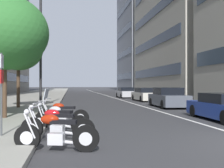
% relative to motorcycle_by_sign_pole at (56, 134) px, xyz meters
% --- Properties ---
extents(sidewalk_right_plaza, '(160.00, 8.90, 0.15)m').
position_rel_motorcycle_by_sign_pole_xyz_m(sidewalk_right_plaza, '(29.77, 4.95, -0.35)').
color(sidewalk_right_plaza, gray).
rests_on(sidewalk_right_plaza, ground).
extents(lane_centre_stripe, '(110.00, 0.16, 0.01)m').
position_rel_motorcycle_by_sign_pole_xyz_m(lane_centre_stripe, '(34.77, -5.81, -0.42)').
color(lane_centre_stripe, silver).
rests_on(lane_centre_stripe, ground).
extents(motorcycle_by_sign_pole, '(0.73, 2.10, 1.11)m').
position_rel_motorcycle_by_sign_pole_xyz_m(motorcycle_by_sign_pole, '(0.00, 0.00, 0.00)').
color(motorcycle_by_sign_pole, black).
rests_on(motorcycle_by_sign_pole, ground).
extents(motorcycle_mid_row, '(0.83, 2.19, 1.11)m').
position_rel_motorcycle_by_sign_pole_xyz_m(motorcycle_mid_row, '(1.36, 0.03, 0.00)').
color(motorcycle_mid_row, black).
rests_on(motorcycle_mid_row, ground).
extents(motorcycle_far_end_row, '(1.23, 1.96, 1.09)m').
position_rel_motorcycle_by_sign_pole_xyz_m(motorcycle_far_end_row, '(2.87, 0.04, -0.01)').
color(motorcycle_far_end_row, black).
rests_on(motorcycle_far_end_row, ground).
extents(motorcycle_second_in_row, '(0.72, 2.10, 1.49)m').
position_rel_motorcycle_by_sign_pole_xyz_m(motorcycle_second_in_row, '(4.28, -0.02, 0.02)').
color(motorcycle_second_in_row, black).
rests_on(motorcycle_second_in_row, ground).
extents(car_following_behind, '(4.54, 2.00, 1.45)m').
position_rel_motorcycle_by_sign_pole_xyz_m(car_following_behind, '(12.62, -7.47, 0.25)').
color(car_following_behind, '#4C515B').
rests_on(car_following_behind, ground).
extents(car_lead_in_lane, '(4.43, 2.03, 1.35)m').
position_rel_motorcycle_by_sign_pole_xyz_m(car_lead_in_lane, '(20.34, -7.88, 0.22)').
color(car_lead_in_lane, beige).
rests_on(car_lead_in_lane, ground).
extents(car_far_down_avenue, '(4.29, 1.93, 1.33)m').
position_rel_motorcycle_by_sign_pole_xyz_m(car_far_down_avenue, '(27.94, -7.36, 0.21)').
color(car_far_down_avenue, '#B7B7BC').
rests_on(car_far_down_avenue, ground).
extents(parking_sign_by_curb, '(0.32, 0.06, 2.43)m').
position_rel_motorcycle_by_sign_pole_xyz_m(parking_sign_by_curb, '(1.57, 1.64, 1.25)').
color(parking_sign_by_curb, '#47494C').
rests_on(parking_sign_by_curb, sidewalk_right_plaza).
extents(street_lamp_with_banners, '(1.26, 2.24, 8.15)m').
position_rel_motorcycle_by_sign_pole_xyz_m(street_lamp_with_banners, '(13.10, 1.40, 4.55)').
color(street_lamp_with_banners, '#232326').
rests_on(street_lamp_with_banners, sidewalk_right_plaza).
extents(street_tree_near_plaza_corner, '(3.99, 3.99, 5.57)m').
position_rel_motorcycle_by_sign_pole_xyz_m(street_tree_near_plaza_corner, '(6.25, 2.61, 3.60)').
color(street_tree_near_plaza_corner, '#473323').
rests_on(street_tree_near_plaza_corner, sidewalk_right_plaza).
extents(street_tree_mid_sidewalk, '(3.18, 3.18, 5.16)m').
position_rel_motorcycle_by_sign_pole_xyz_m(street_tree_mid_sidewalk, '(12.14, 3.05, 3.52)').
color(street_tree_mid_sidewalk, '#473323').
rests_on(street_tree_mid_sidewalk, sidewalk_right_plaza).
extents(office_tower_mid_left, '(20.63, 19.45, 47.91)m').
position_rel_motorcycle_by_sign_pole_xyz_m(office_tower_mid_left, '(64.57, -23.81, 23.53)').
color(office_tower_mid_left, gray).
rests_on(office_tower_mid_left, ground).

